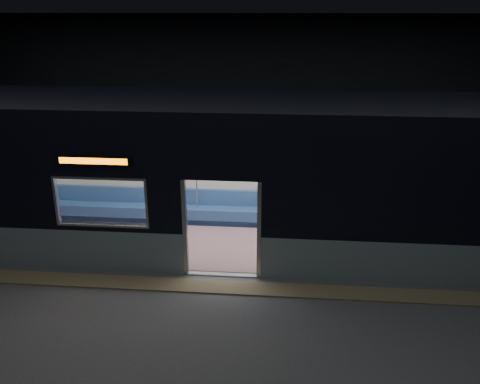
# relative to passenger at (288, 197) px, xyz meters

# --- Properties ---
(station_floor) EXTENTS (24.00, 14.00, 0.01)m
(station_floor) POSITION_rel_passenger_xyz_m (-1.30, -3.55, -0.82)
(station_floor) COLOR #47494C
(station_floor) RESTS_ON ground
(station_envelope) EXTENTS (24.00, 14.00, 5.00)m
(station_envelope) POSITION_rel_passenger_xyz_m (-1.30, -3.55, 2.85)
(station_envelope) COLOR black
(station_envelope) RESTS_ON station_floor
(tactile_strip) EXTENTS (22.80, 0.50, 0.03)m
(tactile_strip) POSITION_rel_passenger_xyz_m (-1.30, -3.00, -0.80)
(tactile_strip) COLOR #8C7F59
(tactile_strip) RESTS_ON station_floor
(metro_car) EXTENTS (18.00, 3.04, 3.35)m
(metro_car) POSITION_rel_passenger_xyz_m (-1.30, -1.00, 1.03)
(metro_car) COLOR gray
(metro_car) RESTS_ON station_floor
(passenger) EXTENTS (0.42, 0.72, 1.40)m
(passenger) POSITION_rel_passenger_xyz_m (0.00, 0.00, 0.00)
(passenger) COLOR black
(passenger) RESTS_ON metro_car
(handbag) EXTENTS (0.31, 0.28, 0.14)m
(handbag) POSITION_rel_passenger_xyz_m (-0.03, -0.23, -0.13)
(handbag) COLOR black
(handbag) RESTS_ON passenger
(transit_map) EXTENTS (0.99, 0.03, 0.64)m
(transit_map) POSITION_rel_passenger_xyz_m (3.70, 0.31, 0.66)
(transit_map) COLOR white
(transit_map) RESTS_ON metro_car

